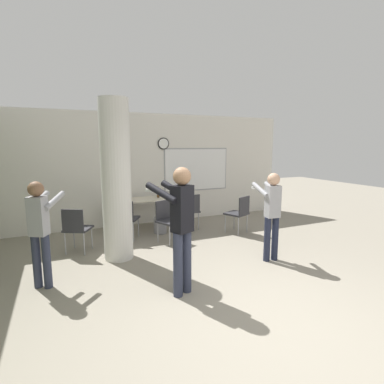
{
  "coord_description": "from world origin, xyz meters",
  "views": [
    {
      "loc": [
        -2.04,
        -2.41,
        2.03
      ],
      "look_at": [
        0.1,
        2.36,
        1.19
      ],
      "focal_mm": 28.0,
      "sensor_mm": 36.0,
      "label": 1
    }
  ],
  "objects_px": {
    "chair_table_left": "(126,217)",
    "chair_table_right": "(190,209)",
    "chair_mid_room": "(239,211)",
    "person_watching_back": "(40,226)",
    "person_playing_front": "(181,221)",
    "bottle_on_table": "(158,193)",
    "chair_table_front": "(168,218)",
    "chair_near_pillar": "(76,227)",
    "folding_table": "(145,201)",
    "person_playing_side": "(272,210)"
  },
  "relations": [
    {
      "from": "chair_mid_room",
      "to": "person_playing_side",
      "type": "bearing_deg",
      "value": -103.72
    },
    {
      "from": "person_watching_back",
      "to": "chair_table_front",
      "type": "bearing_deg",
      "value": 27.07
    },
    {
      "from": "bottle_on_table",
      "to": "chair_table_right",
      "type": "distance_m",
      "value": 0.9
    },
    {
      "from": "bottle_on_table",
      "to": "person_watching_back",
      "type": "relative_size",
      "value": 0.18
    },
    {
      "from": "chair_table_front",
      "to": "person_watching_back",
      "type": "relative_size",
      "value": 0.57
    },
    {
      "from": "bottle_on_table",
      "to": "person_playing_side",
      "type": "bearing_deg",
      "value": -69.11
    },
    {
      "from": "chair_table_front",
      "to": "chair_table_right",
      "type": "xyz_separation_m",
      "value": [
        0.79,
        0.63,
        0.0
      ]
    },
    {
      "from": "chair_table_left",
      "to": "person_playing_front",
      "type": "height_order",
      "value": "person_playing_front"
    },
    {
      "from": "chair_table_left",
      "to": "chair_mid_room",
      "type": "bearing_deg",
      "value": -13.08
    },
    {
      "from": "chair_table_left",
      "to": "chair_table_right",
      "type": "bearing_deg",
      "value": 5.51
    },
    {
      "from": "chair_table_front",
      "to": "chair_table_right",
      "type": "relative_size",
      "value": 1.0
    },
    {
      "from": "chair_mid_room",
      "to": "chair_near_pillar",
      "type": "relative_size",
      "value": 1.0
    },
    {
      "from": "chair_table_right",
      "to": "person_playing_side",
      "type": "height_order",
      "value": "person_playing_side"
    },
    {
      "from": "chair_near_pillar",
      "to": "chair_table_front",
      "type": "xyz_separation_m",
      "value": [
        1.77,
        -0.07,
        0.0
      ]
    },
    {
      "from": "chair_table_left",
      "to": "chair_table_right",
      "type": "relative_size",
      "value": 1.0
    },
    {
      "from": "folding_table",
      "to": "person_playing_side",
      "type": "distance_m",
      "value": 3.25
    },
    {
      "from": "bottle_on_table",
      "to": "person_watching_back",
      "type": "bearing_deg",
      "value": -136.09
    },
    {
      "from": "chair_table_right",
      "to": "person_watching_back",
      "type": "relative_size",
      "value": 0.57
    },
    {
      "from": "person_playing_side",
      "to": "person_playing_front",
      "type": "xyz_separation_m",
      "value": [
        -1.89,
        -0.47,
        0.11
      ]
    },
    {
      "from": "chair_table_left",
      "to": "person_playing_side",
      "type": "bearing_deg",
      "value": -46.37
    },
    {
      "from": "folding_table",
      "to": "chair_near_pillar",
      "type": "height_order",
      "value": "chair_near_pillar"
    },
    {
      "from": "chair_table_right",
      "to": "person_playing_side",
      "type": "distance_m",
      "value": 2.41
    },
    {
      "from": "person_watching_back",
      "to": "person_playing_front",
      "type": "distance_m",
      "value": 1.99
    },
    {
      "from": "chair_table_right",
      "to": "folding_table",
      "type": "bearing_deg",
      "value": 148.52
    },
    {
      "from": "chair_table_right",
      "to": "person_watching_back",
      "type": "height_order",
      "value": "person_watching_back"
    },
    {
      "from": "chair_table_left",
      "to": "person_playing_front",
      "type": "xyz_separation_m",
      "value": [
        0.18,
        -2.64,
        0.51
      ]
    },
    {
      "from": "chair_table_front",
      "to": "chair_table_left",
      "type": "xyz_separation_m",
      "value": [
        -0.76,
        0.48,
        0.0
      ]
    },
    {
      "from": "person_playing_front",
      "to": "folding_table",
      "type": "bearing_deg",
      "value": 82.75
    },
    {
      "from": "folding_table",
      "to": "chair_mid_room",
      "type": "bearing_deg",
      "value": -34.95
    },
    {
      "from": "chair_mid_room",
      "to": "person_playing_side",
      "type": "xyz_separation_m",
      "value": [
        -0.39,
        -1.6,
        0.4
      ]
    },
    {
      "from": "chair_mid_room",
      "to": "person_watching_back",
      "type": "height_order",
      "value": "person_watching_back"
    },
    {
      "from": "chair_near_pillar",
      "to": "person_watching_back",
      "type": "height_order",
      "value": "person_watching_back"
    },
    {
      "from": "folding_table",
      "to": "bottle_on_table",
      "type": "relative_size",
      "value": 6.12
    },
    {
      "from": "chair_mid_room",
      "to": "chair_near_pillar",
      "type": "distance_m",
      "value": 3.48
    },
    {
      "from": "chair_mid_room",
      "to": "chair_table_right",
      "type": "distance_m",
      "value": 1.16
    },
    {
      "from": "bottle_on_table",
      "to": "person_playing_side",
      "type": "relative_size",
      "value": 0.18
    },
    {
      "from": "folding_table",
      "to": "chair_table_front",
      "type": "xyz_separation_m",
      "value": [
        0.15,
        -1.21,
        -0.17
      ]
    },
    {
      "from": "chair_table_front",
      "to": "person_playing_side",
      "type": "distance_m",
      "value": 2.17
    },
    {
      "from": "chair_near_pillar",
      "to": "person_watching_back",
      "type": "distance_m",
      "value": 1.41
    },
    {
      "from": "folding_table",
      "to": "person_playing_side",
      "type": "bearing_deg",
      "value": -63.19
    },
    {
      "from": "bottle_on_table",
      "to": "chair_table_right",
      "type": "bearing_deg",
      "value": -45.46
    },
    {
      "from": "bottle_on_table",
      "to": "chair_table_left",
      "type": "bearing_deg",
      "value": -141.95
    },
    {
      "from": "chair_table_front",
      "to": "chair_table_left",
      "type": "distance_m",
      "value": 0.9
    },
    {
      "from": "person_playing_side",
      "to": "chair_table_left",
      "type": "bearing_deg",
      "value": 133.63
    },
    {
      "from": "person_watching_back",
      "to": "bottle_on_table",
      "type": "bearing_deg",
      "value": 43.91
    },
    {
      "from": "bottle_on_table",
      "to": "chair_mid_room",
      "type": "height_order",
      "value": "bottle_on_table"
    },
    {
      "from": "folding_table",
      "to": "person_watching_back",
      "type": "height_order",
      "value": "person_watching_back"
    },
    {
      "from": "bottle_on_table",
      "to": "person_watching_back",
      "type": "xyz_separation_m",
      "value": [
        -2.5,
        -2.41,
        0.07
      ]
    },
    {
      "from": "chair_mid_room",
      "to": "chair_table_right",
      "type": "relative_size",
      "value": 1.0
    },
    {
      "from": "chair_table_front",
      "to": "chair_mid_room",
      "type": "bearing_deg",
      "value": -2.97
    }
  ]
}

